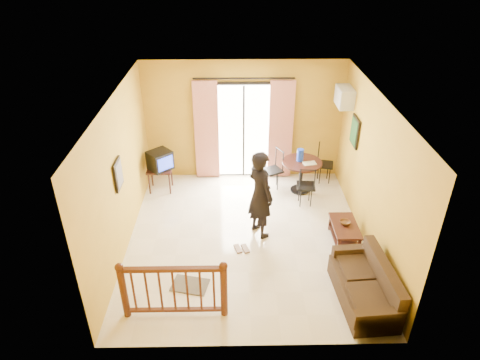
{
  "coord_description": "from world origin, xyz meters",
  "views": [
    {
      "loc": [
        -0.24,
        -6.6,
        5.15
      ],
      "look_at": [
        -0.12,
        0.2,
        1.18
      ],
      "focal_mm": 32.0,
      "sensor_mm": 36.0,
      "label": 1
    }
  ],
  "objects_px": {
    "sofa": "(367,287)",
    "standing_person": "(260,194)",
    "television": "(160,160)",
    "dining_table": "(302,168)",
    "coffee_table": "(344,230)"
  },
  "relations": [
    {
      "from": "television",
      "to": "coffee_table",
      "type": "bearing_deg",
      "value": -69.74
    },
    {
      "from": "coffee_table",
      "to": "sofa",
      "type": "relative_size",
      "value": 0.52
    },
    {
      "from": "dining_table",
      "to": "television",
      "type": "bearing_deg",
      "value": 178.41
    },
    {
      "from": "sofa",
      "to": "coffee_table",
      "type": "bearing_deg",
      "value": 85.83
    },
    {
      "from": "dining_table",
      "to": "sofa",
      "type": "distance_m",
      "value": 3.45
    },
    {
      "from": "dining_table",
      "to": "standing_person",
      "type": "xyz_separation_m",
      "value": [
        -1.02,
        -1.57,
        0.3
      ]
    },
    {
      "from": "coffee_table",
      "to": "sofa",
      "type": "distance_m",
      "value": 1.52
    },
    {
      "from": "dining_table",
      "to": "coffee_table",
      "type": "distance_m",
      "value": 1.98
    },
    {
      "from": "sofa",
      "to": "standing_person",
      "type": "relative_size",
      "value": 0.91
    },
    {
      "from": "sofa",
      "to": "standing_person",
      "type": "height_order",
      "value": "standing_person"
    },
    {
      "from": "coffee_table",
      "to": "sofa",
      "type": "height_order",
      "value": "sofa"
    },
    {
      "from": "television",
      "to": "standing_person",
      "type": "height_order",
      "value": "standing_person"
    },
    {
      "from": "dining_table",
      "to": "coffee_table",
      "type": "xyz_separation_m",
      "value": [
        0.57,
        -1.87,
        -0.34
      ]
    },
    {
      "from": "dining_table",
      "to": "sofa",
      "type": "height_order",
      "value": "sofa"
    },
    {
      "from": "coffee_table",
      "to": "dining_table",
      "type": "bearing_deg",
      "value": 107.01
    }
  ]
}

